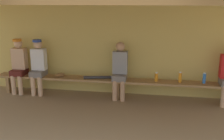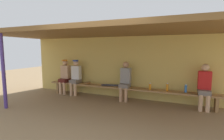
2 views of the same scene
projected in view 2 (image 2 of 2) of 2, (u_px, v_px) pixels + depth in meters
ground_plane at (105, 116)px, 4.40m from camera, size 24.00×24.00×0.00m
back_wall at (128, 67)px, 6.10m from camera, size 8.00×0.20×2.20m
dugout_roof at (115, 31)px, 4.77m from camera, size 8.00×2.80×0.12m
support_post at (3, 72)px, 4.90m from camera, size 0.10×0.10×2.20m
bench at (124, 89)px, 5.78m from camera, size 6.00×0.36×0.46m
player_near_post at (125, 79)px, 5.72m from camera, size 0.34×0.42×1.34m
player_middle at (65, 75)px, 6.67m from camera, size 0.34×0.42×1.34m
player_in_red at (204, 85)px, 4.82m from camera, size 0.34×0.42×1.34m
player_with_sunglasses at (76, 76)px, 6.48m from camera, size 0.34×0.42×1.34m
water_bottle_clear at (186, 89)px, 5.05m from camera, size 0.07×0.07×0.25m
water_bottle_green at (167, 87)px, 5.23m from camera, size 0.07×0.07×0.24m
water_bottle_orange at (150, 86)px, 5.43m from camera, size 0.07×0.07×0.21m
baseball_glove_dark_brown at (88, 83)px, 6.31m from camera, size 0.29×0.29×0.09m
baseball_bat at (113, 85)px, 5.92m from camera, size 0.80×0.24×0.07m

